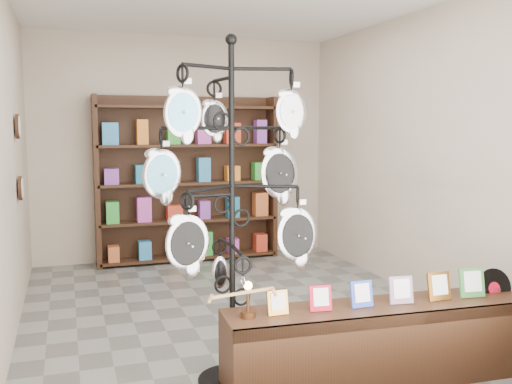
{
  "coord_description": "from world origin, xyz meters",
  "views": [
    {
      "loc": [
        -1.54,
        -5.18,
        1.8
      ],
      "look_at": [
        -0.14,
        -1.0,
        1.29
      ],
      "focal_mm": 40.0,
      "sensor_mm": 36.0,
      "label": 1
    }
  ],
  "objects": [
    {
      "name": "wall_clocks",
      "position": [
        -1.97,
        0.8,
        1.5
      ],
      "size": [
        0.03,
        0.24,
        0.84
      ],
      "color": "black",
      "rests_on": "ground"
    },
    {
      "name": "ground",
      "position": [
        0.0,
        0.0,
        0.0
      ],
      "size": [
        5.0,
        5.0,
        0.0
      ],
      "primitive_type": "plane",
      "color": "slate",
      "rests_on": "ground"
    },
    {
      "name": "front_shelf",
      "position": [
        0.53,
        -1.77,
        0.28
      ],
      "size": [
        2.27,
        0.58,
        0.79
      ],
      "rotation": [
        0.0,
        0.0,
        -0.05
      ],
      "color": "black",
      "rests_on": "ground"
    },
    {
      "name": "back_shelving",
      "position": [
        0.0,
        2.3,
        1.03
      ],
      "size": [
        2.42,
        0.36,
        2.2
      ],
      "color": "black",
      "rests_on": "ground"
    },
    {
      "name": "room_envelope",
      "position": [
        0.0,
        0.0,
        1.85
      ],
      "size": [
        5.0,
        5.0,
        5.0
      ],
      "color": "beige",
      "rests_on": "ground"
    },
    {
      "name": "display_tree",
      "position": [
        -0.47,
        -1.48,
        1.39
      ],
      "size": [
        1.23,
        1.1,
        2.41
      ],
      "rotation": [
        0.0,
        0.0,
        0.1
      ],
      "color": "black",
      "rests_on": "ground"
    }
  ]
}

